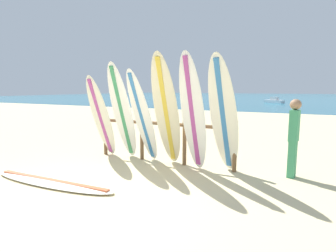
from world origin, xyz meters
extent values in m
plane|color=beige|center=(0.00, 0.00, 0.00)|extent=(120.00, 120.00, 0.00)
cube|color=teal|center=(0.00, 58.00, 0.00)|extent=(120.00, 80.00, 0.01)
cylinder|color=brown|center=(-1.50, 2.95, 0.54)|extent=(0.09, 0.09, 1.07)
cylinder|color=brown|center=(-0.36, 2.95, 0.54)|extent=(0.09, 0.09, 1.07)
cylinder|color=brown|center=(0.78, 2.95, 0.54)|extent=(0.09, 0.09, 1.07)
cylinder|color=brown|center=(1.92, 2.95, 0.54)|extent=(0.09, 0.09, 1.07)
cylinder|color=brown|center=(0.21, 2.95, 0.92)|extent=(3.52, 0.08, 0.08)
ellipsoid|color=silver|center=(-1.35, 2.63, 1.03)|extent=(0.54, 0.85, 2.07)
cube|color=#A53F8C|center=(-1.35, 2.63, 1.03)|extent=(0.11, 0.79, 1.91)
ellipsoid|color=white|center=(-0.73, 2.67, 1.18)|extent=(0.57, 0.97, 2.35)
cube|color=#388C59|center=(-0.73, 2.67, 1.18)|extent=(0.15, 0.88, 2.17)
ellipsoid|color=white|center=(-0.11, 2.59, 1.09)|extent=(0.54, 1.03, 2.18)
cube|color=#3372B2|center=(-0.11, 2.59, 1.09)|extent=(0.15, 0.93, 2.01)
ellipsoid|color=beige|center=(0.54, 2.52, 1.23)|extent=(0.69, 1.25, 2.46)
cube|color=gold|center=(0.54, 2.52, 1.23)|extent=(0.25, 1.11, 2.27)
ellipsoid|color=white|center=(1.12, 2.56, 1.24)|extent=(0.65, 0.78, 2.48)
cube|color=#A53F8C|center=(1.12, 2.56, 1.24)|extent=(0.21, 0.67, 2.28)
ellipsoid|color=white|center=(1.74, 2.64, 1.20)|extent=(0.68, 1.03, 2.41)
cube|color=#3372B2|center=(1.74, 2.64, 1.20)|extent=(0.21, 0.91, 2.22)
ellipsoid|color=white|center=(-0.95, 0.73, 0.04)|extent=(2.79, 0.65, 0.07)
cube|color=#CC5933|center=(-0.95, 0.73, 0.04)|extent=(2.55, 0.20, 0.08)
cube|color=#3F9966|center=(3.01, 3.11, 0.36)|extent=(0.17, 0.22, 0.72)
cube|color=#3F9966|center=(3.01, 3.11, 1.03)|extent=(0.20, 0.27, 0.61)
sphere|color=#997051|center=(3.01, 3.11, 1.44)|extent=(0.21, 0.21, 0.21)
cube|color=silver|center=(0.01, 32.84, 0.18)|extent=(2.46, 1.85, 0.35)
cube|color=silver|center=(0.01, 32.84, 0.54)|extent=(1.01, 0.89, 0.36)
camera|label=1|loc=(3.12, -2.58, 1.74)|focal=28.70mm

